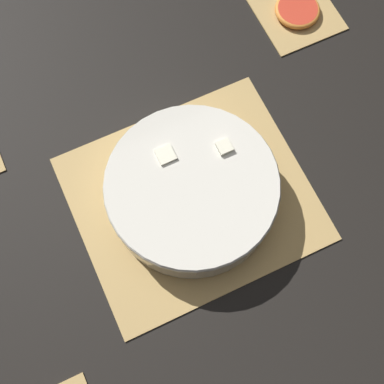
% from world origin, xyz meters
% --- Properties ---
extents(ground_plane, '(6.00, 6.00, 0.00)m').
position_xyz_m(ground_plane, '(0.00, 0.00, 0.00)').
color(ground_plane, black).
extents(bamboo_mat_center, '(0.40, 0.35, 0.01)m').
position_xyz_m(bamboo_mat_center, '(0.00, 0.00, 0.00)').
color(bamboo_mat_center, tan).
rests_on(bamboo_mat_center, ground_plane).
extents(coaster_mat_near_left, '(0.15, 0.15, 0.01)m').
position_xyz_m(coaster_mat_near_left, '(-0.35, -0.27, 0.00)').
color(coaster_mat_near_left, tan).
rests_on(coaster_mat_near_left, ground_plane).
extents(fruit_salad_bowl, '(0.29, 0.29, 0.08)m').
position_xyz_m(fruit_salad_bowl, '(0.00, 0.00, 0.05)').
color(fruit_salad_bowl, silver).
rests_on(fruit_salad_bowl, bamboo_mat_center).
extents(grapefruit_slice, '(0.09, 0.09, 0.01)m').
position_xyz_m(grapefruit_slice, '(-0.35, -0.27, 0.01)').
color(grapefruit_slice, red).
rests_on(grapefruit_slice, coaster_mat_near_left).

